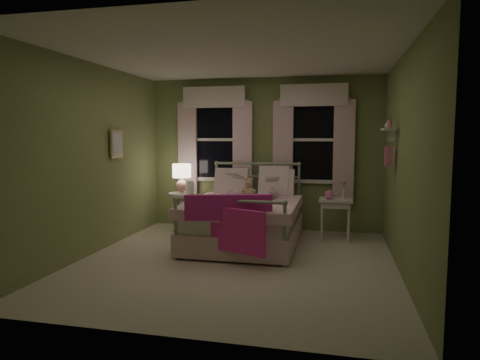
% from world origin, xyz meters
% --- Properties ---
extents(room_shell, '(4.20, 4.20, 4.20)m').
position_xyz_m(room_shell, '(0.00, 0.00, 1.30)').
color(room_shell, white).
rests_on(room_shell, ground).
extents(bed, '(1.58, 2.04, 1.18)m').
position_xyz_m(bed, '(-0.07, 0.94, 0.38)').
color(bed, white).
rests_on(bed, ground).
extents(pink_throw, '(1.09, 0.48, 0.71)m').
position_xyz_m(pink_throw, '(-0.07, -0.07, 0.61)').
color(pink_throw, '#D32999').
rests_on(pink_throw, bed).
extents(child_left, '(0.32, 0.23, 0.82)m').
position_xyz_m(child_left, '(-0.35, 1.38, 0.98)').
color(child_left, '#F7D1DD').
rests_on(child_left, bed).
extents(child_right, '(0.39, 0.34, 0.70)m').
position_xyz_m(child_right, '(0.21, 1.38, 0.92)').
color(child_right, '#F7D1DD').
rests_on(child_right, bed).
extents(book_left, '(0.23, 0.18, 0.26)m').
position_xyz_m(book_left, '(-0.35, 1.13, 0.96)').
color(book_left, beige).
rests_on(book_left, child_left).
extents(book_right, '(0.22, 0.15, 0.26)m').
position_xyz_m(book_right, '(0.21, 1.13, 0.92)').
color(book_right, beige).
rests_on(book_right, child_right).
extents(teddy_bear, '(0.23, 0.18, 0.31)m').
position_xyz_m(teddy_bear, '(-0.07, 1.22, 0.79)').
color(teddy_bear, tan).
rests_on(teddy_bear, bed).
extents(nightstand_left, '(0.46, 0.46, 0.65)m').
position_xyz_m(nightstand_left, '(-1.31, 1.59, 0.42)').
color(nightstand_left, white).
rests_on(nightstand_left, ground).
extents(table_lamp, '(0.31, 0.31, 0.48)m').
position_xyz_m(table_lamp, '(-1.31, 1.59, 0.95)').
color(table_lamp, '#E79588').
rests_on(table_lamp, nightstand_left).
extents(book_nightstand, '(0.23, 0.26, 0.02)m').
position_xyz_m(book_nightstand, '(-1.21, 1.51, 0.66)').
color(book_nightstand, beige).
rests_on(book_nightstand, nightstand_left).
extents(nightstand_right, '(0.50, 0.40, 0.64)m').
position_xyz_m(nightstand_right, '(1.24, 1.49, 0.55)').
color(nightstand_right, white).
rests_on(nightstand_right, ground).
extents(pink_toy, '(0.14, 0.20, 0.14)m').
position_xyz_m(pink_toy, '(1.14, 1.49, 0.71)').
color(pink_toy, pink).
rests_on(pink_toy, nightstand_right).
extents(bud_vase, '(0.06, 0.06, 0.28)m').
position_xyz_m(bud_vase, '(1.36, 1.54, 0.79)').
color(bud_vase, white).
rests_on(bud_vase, nightstand_right).
extents(window_left, '(1.34, 0.13, 1.96)m').
position_xyz_m(window_left, '(-0.85, 2.03, 1.62)').
color(window_left, black).
rests_on(window_left, room_shell).
extents(window_right, '(1.34, 0.13, 1.96)m').
position_xyz_m(window_right, '(0.85, 2.03, 1.62)').
color(window_right, black).
rests_on(window_right, room_shell).
extents(wall_shelf, '(0.15, 0.50, 0.60)m').
position_xyz_m(wall_shelf, '(1.90, 0.70, 1.52)').
color(wall_shelf, white).
rests_on(wall_shelf, room_shell).
extents(framed_picture, '(0.03, 0.32, 0.42)m').
position_xyz_m(framed_picture, '(-1.95, 0.60, 1.50)').
color(framed_picture, beige).
rests_on(framed_picture, room_shell).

